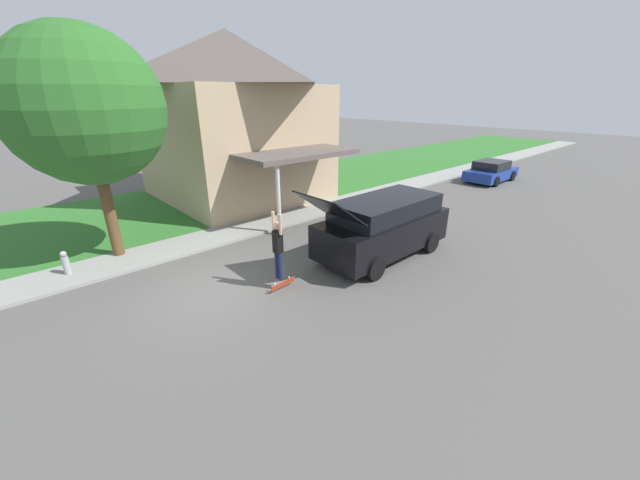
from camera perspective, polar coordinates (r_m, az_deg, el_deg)
The scene contains 10 objects.
ground_plane at distance 10.79m, azimuth -16.62°, elevation -7.52°, with size 120.00×120.00×0.00m, color #54514F.
lawn at distance 19.99m, azimuth -11.55°, elevation 6.90°, with size 10.00×80.00×0.08m.
sidewalk at distance 16.49m, azimuth -3.56°, elevation 4.08°, with size 1.80×80.00×0.10m.
house at distance 19.63m, azimuth -13.90°, elevation 18.88°, with size 11.01×8.03×7.97m.
lawn_tree_near at distance 13.14m, azimuth -33.45°, elevation 17.22°, with size 4.53×4.53×7.02m.
suv_parked at distance 12.19m, azimuth 10.10°, elevation 2.29°, with size 2.18×5.60×2.68m.
car_down_street at distance 25.58m, azimuth 25.68°, elevation 9.85°, with size 1.98×4.02×1.31m.
skateboarder at distance 9.86m, azimuth -6.75°, elevation -0.96°, with size 0.41×0.23×1.97m.
skateboard at distance 10.29m, azimuth -5.94°, elevation -6.99°, with size 0.17×0.84×0.24m.
fire_hydrant at distance 13.28m, azimuth -35.57°, elevation -3.00°, with size 0.20×0.20×0.75m.
Camera 1 is at (8.69, -3.73, 5.19)m, focal length 20.00 mm.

